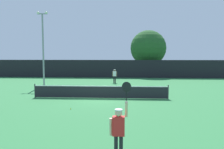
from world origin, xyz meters
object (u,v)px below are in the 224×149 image
at_px(tennis_ball, 71,109).
at_px(large_tree, 148,48).
at_px(parked_car_far, 153,69).
at_px(parked_car_near, 96,69).
at_px(light_pole, 43,43).
at_px(parked_car_mid, 130,70).
at_px(player_serving, 119,127).
at_px(player_receiving, 115,75).

bearing_deg(tennis_ball, large_tree, 73.53).
bearing_deg(parked_car_far, large_tree, -109.36).
distance_m(large_tree, parked_car_near, 9.93).
xyz_separation_m(light_pole, parked_car_mid, (9.63, 13.85, -3.78)).
relative_size(large_tree, parked_car_mid, 1.66).
distance_m(player_serving, parked_car_near, 33.06).
distance_m(large_tree, parked_car_far, 6.28).
bearing_deg(light_pole, large_tree, 44.06).
bearing_deg(parked_car_near, large_tree, -24.62).
xyz_separation_m(tennis_ball, parked_car_mid, (3.94, 24.76, 0.74)).
distance_m(parked_car_near, parked_car_far, 10.19).
bearing_deg(parked_car_far, parked_car_mid, -147.02).
distance_m(player_serving, tennis_ball, 7.38).
bearing_deg(tennis_ball, light_pole, 117.54).
distance_m(light_pole, large_tree, 17.37).
bearing_deg(parked_car_near, parked_car_far, 5.62).
bearing_deg(tennis_ball, parked_car_near, 94.24).
height_order(player_receiving, parked_car_near, parked_car_near).
distance_m(player_serving, light_pole, 19.91).
bearing_deg(player_serving, tennis_ball, 115.74).
relative_size(light_pole, parked_car_near, 1.83).
bearing_deg(player_serving, player_receiving, 93.42).
bearing_deg(large_tree, player_serving, -96.99).
bearing_deg(player_receiving, parked_car_near, -73.04).
xyz_separation_m(player_serving, player_receiving, (-1.18, 19.80, -0.10)).
distance_m(tennis_ball, light_pole, 13.11).
relative_size(light_pole, large_tree, 1.11).
distance_m(tennis_ball, parked_car_far, 29.13).
relative_size(player_serving, parked_car_near, 0.57).
xyz_separation_m(player_serving, tennis_ball, (-3.17, 6.58, -1.06)).
height_order(light_pole, large_tree, light_pole).
xyz_separation_m(player_receiving, parked_car_mid, (1.96, 11.54, -0.21)).
bearing_deg(parked_car_mid, large_tree, -36.08).
height_order(tennis_ball, light_pole, light_pole).
relative_size(player_serving, parked_car_mid, 0.58).
bearing_deg(player_receiving, light_pole, 16.77).
height_order(player_serving, player_receiving, player_serving).
xyz_separation_m(light_pole, parked_car_far, (13.77, 17.07, -3.78)).
distance_m(player_serving, parked_car_mid, 31.35).
bearing_deg(parked_car_near, tennis_ball, -90.86).
xyz_separation_m(tennis_ball, parked_car_near, (-1.93, 26.08, 0.74)).
distance_m(player_receiving, parked_car_far, 15.97).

